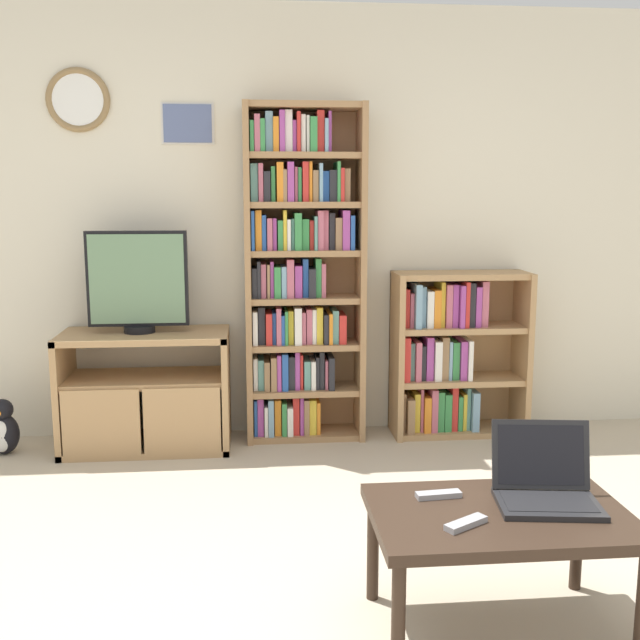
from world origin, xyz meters
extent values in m
cube|color=beige|center=(0.00, 2.40, 1.30)|extent=(6.95, 0.06, 2.60)
torus|color=olive|center=(-1.16, 2.36, 2.02)|extent=(0.37, 0.04, 0.37)
cylinder|color=white|center=(-1.16, 2.36, 2.02)|extent=(0.30, 0.02, 0.30)
cube|color=silver|center=(-0.53, 2.37, 1.90)|extent=(0.31, 0.01, 0.24)
cube|color=slate|center=(-0.53, 2.36, 1.90)|extent=(0.28, 0.02, 0.22)
cube|color=tan|center=(-1.26, 2.11, 0.35)|extent=(0.04, 0.48, 0.69)
cube|color=tan|center=(-0.33, 2.11, 0.35)|extent=(0.04, 0.48, 0.69)
cube|color=tan|center=(-0.80, 2.11, 0.67)|extent=(0.97, 0.48, 0.04)
cube|color=tan|center=(-0.80, 2.11, 0.02)|extent=(0.97, 0.48, 0.04)
cube|color=tan|center=(-0.80, 2.11, 0.41)|extent=(0.90, 0.44, 0.04)
cube|color=tan|center=(-1.02, 1.88, 0.23)|extent=(0.43, 0.02, 0.38)
cube|color=tan|center=(-0.57, 1.88, 0.23)|extent=(0.43, 0.02, 0.38)
cylinder|color=black|center=(-0.83, 2.12, 0.71)|extent=(0.18, 0.18, 0.04)
cube|color=black|center=(-0.83, 2.12, 1.01)|extent=(0.57, 0.05, 0.55)
cube|color=slate|center=(-0.83, 2.09, 1.01)|extent=(0.54, 0.01, 0.51)
cube|color=#9E754C|center=(-0.19, 2.21, 1.00)|extent=(0.04, 0.29, 2.00)
cube|color=#9E754C|center=(0.48, 2.21, 1.00)|extent=(0.04, 0.29, 2.00)
cube|color=#9E754C|center=(0.15, 2.34, 1.00)|extent=(0.71, 0.02, 2.00)
cube|color=#9E754C|center=(0.15, 2.21, 0.02)|extent=(0.64, 0.26, 0.04)
cube|color=#9E754C|center=(0.15, 2.21, 0.30)|extent=(0.64, 0.26, 0.04)
cube|color=#9E754C|center=(0.15, 2.21, 0.58)|extent=(0.64, 0.26, 0.04)
cube|color=#9E754C|center=(0.15, 2.21, 0.86)|extent=(0.64, 0.26, 0.04)
cube|color=#9E754C|center=(0.15, 2.21, 1.14)|extent=(0.64, 0.26, 0.04)
cube|color=#9E754C|center=(0.15, 2.21, 1.42)|extent=(0.64, 0.26, 0.04)
cube|color=#9E754C|center=(0.15, 2.21, 1.70)|extent=(0.64, 0.26, 0.04)
cube|color=#9E754C|center=(0.15, 2.21, 1.99)|extent=(0.64, 0.26, 0.04)
cube|color=#2856A8|center=(-0.16, 2.22, 0.15)|extent=(0.02, 0.20, 0.22)
cube|color=#9E4293|center=(-0.13, 2.22, 0.15)|extent=(0.04, 0.21, 0.23)
cube|color=white|center=(-0.10, 2.21, 0.13)|extent=(0.02, 0.23, 0.18)
cube|color=#759EB7|center=(-0.07, 2.21, 0.15)|extent=(0.03, 0.24, 0.23)
cube|color=orange|center=(-0.03, 2.22, 0.15)|extent=(0.04, 0.20, 0.22)
cube|color=#388947|center=(0.01, 2.21, 0.14)|extent=(0.03, 0.22, 0.20)
cube|color=white|center=(0.05, 2.21, 0.12)|extent=(0.03, 0.23, 0.18)
cube|color=red|center=(0.09, 2.22, 0.15)|extent=(0.04, 0.20, 0.23)
cube|color=#9E4293|center=(0.12, 2.22, 0.15)|extent=(0.02, 0.21, 0.23)
cube|color=#93704C|center=(0.15, 2.21, 0.15)|extent=(0.03, 0.22, 0.22)
cube|color=gold|center=(0.19, 2.22, 0.14)|extent=(0.04, 0.20, 0.22)
cube|color=orange|center=(0.22, 2.22, 0.14)|extent=(0.02, 0.20, 0.20)
cube|color=white|center=(-0.16, 2.22, 0.41)|extent=(0.02, 0.18, 0.20)
cube|color=#5B9389|center=(-0.12, 2.22, 0.41)|extent=(0.03, 0.18, 0.19)
cube|color=#93704C|center=(-0.09, 2.22, 0.41)|extent=(0.03, 0.21, 0.18)
cube|color=#93704C|center=(-0.05, 2.21, 0.42)|extent=(0.03, 0.23, 0.21)
cube|color=#9E4293|center=(-0.02, 2.21, 0.43)|extent=(0.02, 0.22, 0.22)
cube|color=#2856A8|center=(0.02, 2.21, 0.43)|extent=(0.04, 0.22, 0.23)
cube|color=#232328|center=(0.06, 2.22, 0.42)|extent=(0.04, 0.19, 0.20)
cube|color=#9E4293|center=(0.10, 2.22, 0.43)|extent=(0.03, 0.19, 0.23)
cube|color=red|center=(0.12, 2.22, 0.42)|extent=(0.02, 0.18, 0.21)
cube|color=#5B9389|center=(0.15, 2.22, 0.40)|extent=(0.04, 0.19, 0.18)
cube|color=white|center=(0.19, 2.22, 0.41)|extent=(0.03, 0.21, 0.18)
cube|color=#232328|center=(0.22, 2.22, 0.42)|extent=(0.02, 0.20, 0.20)
cube|color=#232328|center=(0.24, 2.22, 0.43)|extent=(0.03, 0.19, 0.23)
cube|color=#B75B70|center=(0.27, 2.22, 0.41)|extent=(0.02, 0.21, 0.18)
cube|color=#232328|center=(0.30, 2.21, 0.42)|extent=(0.03, 0.23, 0.20)
cube|color=white|center=(-0.15, 2.21, 0.70)|extent=(0.03, 0.22, 0.20)
cube|color=#232328|center=(-0.12, 2.22, 0.71)|extent=(0.04, 0.18, 0.22)
cube|color=red|center=(-0.07, 2.22, 0.69)|extent=(0.04, 0.22, 0.19)
cube|color=#2856A8|center=(-0.04, 2.22, 0.69)|extent=(0.02, 0.19, 0.19)
cube|color=#B75B70|center=(-0.02, 2.21, 0.71)|extent=(0.03, 0.23, 0.22)
cube|color=#2856A8|center=(0.01, 2.21, 0.69)|extent=(0.02, 0.22, 0.18)
cube|color=#388947|center=(0.03, 2.21, 0.70)|extent=(0.02, 0.23, 0.20)
cube|color=gold|center=(0.06, 2.22, 0.70)|extent=(0.03, 0.19, 0.20)
cube|color=white|center=(0.10, 2.21, 0.71)|extent=(0.04, 0.23, 0.22)
cube|color=#B75B70|center=(0.13, 2.22, 0.69)|extent=(0.02, 0.20, 0.19)
cube|color=#B75B70|center=(0.17, 2.22, 0.70)|extent=(0.03, 0.19, 0.21)
cube|color=white|center=(0.20, 2.22, 0.70)|extent=(0.02, 0.19, 0.21)
cube|color=gold|center=(0.23, 2.22, 0.71)|extent=(0.04, 0.20, 0.22)
cube|color=#232328|center=(0.27, 2.21, 0.69)|extent=(0.03, 0.23, 0.18)
cube|color=orange|center=(0.29, 2.21, 0.69)|extent=(0.02, 0.23, 0.18)
cube|color=#5B9389|center=(0.32, 2.22, 0.70)|extent=(0.04, 0.20, 0.20)
cube|color=red|center=(0.37, 2.21, 0.68)|extent=(0.04, 0.22, 0.17)
cube|color=#232328|center=(-0.15, 2.22, 0.97)|extent=(0.03, 0.21, 0.18)
cube|color=#232328|center=(-0.13, 2.22, 0.99)|extent=(0.02, 0.21, 0.22)
cube|color=#B75B70|center=(-0.10, 2.22, 0.98)|extent=(0.03, 0.19, 0.20)
cube|color=#93704C|center=(-0.07, 2.22, 0.98)|extent=(0.02, 0.21, 0.20)
cube|color=#9E4293|center=(-0.05, 2.22, 0.99)|extent=(0.02, 0.19, 0.21)
cube|color=#388947|center=(-0.02, 2.21, 0.97)|extent=(0.04, 0.22, 0.18)
cube|color=#759EB7|center=(0.02, 2.22, 0.97)|extent=(0.03, 0.21, 0.18)
cube|color=#B75B70|center=(0.06, 2.21, 0.99)|extent=(0.04, 0.22, 0.23)
cube|color=#9E4293|center=(0.10, 2.22, 0.97)|extent=(0.04, 0.20, 0.19)
cube|color=#2856A8|center=(0.15, 2.22, 0.99)|extent=(0.03, 0.18, 0.23)
cube|color=#232328|center=(0.18, 2.21, 0.97)|extent=(0.04, 0.23, 0.17)
cube|color=#388947|center=(0.22, 2.22, 0.99)|extent=(0.03, 0.19, 0.23)
cube|color=#B75B70|center=(0.25, 2.22, 0.98)|extent=(0.02, 0.19, 0.20)
cube|color=#2856A8|center=(-0.16, 2.21, 1.28)|extent=(0.02, 0.24, 0.23)
cube|color=orange|center=(-0.13, 2.22, 1.28)|extent=(0.04, 0.20, 0.23)
cube|color=#2856A8|center=(-0.09, 2.22, 1.26)|extent=(0.02, 0.20, 0.20)
cube|color=#B75B70|center=(-0.06, 2.21, 1.25)|extent=(0.03, 0.22, 0.19)
cube|color=#9E4293|center=(-0.03, 2.22, 1.25)|extent=(0.02, 0.19, 0.19)
cube|color=#388947|center=(0.00, 2.22, 1.25)|extent=(0.03, 0.20, 0.17)
cube|color=gold|center=(0.03, 2.22, 1.28)|extent=(0.02, 0.20, 0.23)
cube|color=white|center=(0.05, 2.22, 1.25)|extent=(0.02, 0.22, 0.18)
cube|color=#5B9389|center=(0.07, 2.22, 1.25)|extent=(0.02, 0.19, 0.18)
cube|color=#388947|center=(0.10, 2.21, 1.27)|extent=(0.04, 0.23, 0.22)
cube|color=#388947|center=(0.15, 2.22, 1.25)|extent=(0.04, 0.20, 0.18)
cube|color=red|center=(0.18, 2.22, 1.25)|extent=(0.02, 0.18, 0.17)
cube|color=#5B9389|center=(0.21, 2.21, 1.26)|extent=(0.02, 0.23, 0.20)
cube|color=#B75B70|center=(0.23, 2.22, 1.28)|extent=(0.03, 0.22, 0.23)
cube|color=#B75B70|center=(0.27, 2.22, 1.28)|extent=(0.03, 0.18, 0.23)
cube|color=#232328|center=(0.30, 2.22, 1.27)|extent=(0.03, 0.18, 0.22)
cube|color=#93704C|center=(0.34, 2.22, 1.25)|extent=(0.04, 0.21, 0.19)
cube|color=#9E4293|center=(0.38, 2.21, 1.28)|extent=(0.04, 0.23, 0.23)
cube|color=#2856A8|center=(0.42, 2.21, 1.26)|extent=(0.03, 0.23, 0.20)
cube|color=#5B9389|center=(-0.15, 2.22, 1.55)|extent=(0.04, 0.18, 0.22)
cube|color=#B75B70|center=(-0.11, 2.22, 1.55)|extent=(0.03, 0.20, 0.22)
cube|color=#232328|center=(-0.07, 2.22, 1.53)|extent=(0.04, 0.21, 0.17)
cube|color=#388947|center=(-0.04, 2.22, 1.54)|extent=(0.02, 0.19, 0.20)
cube|color=orange|center=(0.00, 2.21, 1.55)|extent=(0.04, 0.23, 0.22)
cube|color=#93704C|center=(0.03, 2.21, 1.53)|extent=(0.02, 0.23, 0.18)
cube|color=#9E4293|center=(0.06, 2.21, 1.55)|extent=(0.04, 0.23, 0.23)
cube|color=#B75B70|center=(0.09, 2.22, 1.54)|extent=(0.02, 0.19, 0.20)
cube|color=#388947|center=(0.11, 2.22, 1.54)|extent=(0.02, 0.20, 0.20)
cube|color=red|center=(0.15, 2.21, 1.56)|extent=(0.03, 0.22, 0.23)
cube|color=orange|center=(0.18, 2.22, 1.56)|extent=(0.02, 0.21, 0.23)
cube|color=#93704C|center=(0.21, 2.22, 1.53)|extent=(0.03, 0.21, 0.18)
cube|color=#759EB7|center=(0.24, 2.21, 1.55)|extent=(0.02, 0.23, 0.22)
cube|color=#2856A8|center=(0.27, 2.22, 1.53)|extent=(0.04, 0.18, 0.18)
cube|color=#232328|center=(0.31, 2.22, 1.53)|extent=(0.04, 0.21, 0.18)
cube|color=#388947|center=(0.34, 2.21, 1.56)|extent=(0.02, 0.23, 0.23)
cube|color=red|center=(0.36, 2.21, 1.54)|extent=(0.02, 0.23, 0.19)
cube|color=#93704C|center=(0.39, 2.22, 1.54)|extent=(0.03, 0.20, 0.19)
cube|color=#388947|center=(-0.16, 2.21, 1.81)|extent=(0.02, 0.23, 0.17)
cube|color=#B75B70|center=(-0.13, 2.21, 1.83)|extent=(0.03, 0.23, 0.21)
cube|color=#388947|center=(-0.10, 2.21, 1.81)|extent=(0.03, 0.23, 0.18)
cube|color=#759EB7|center=(-0.06, 2.22, 1.84)|extent=(0.04, 0.19, 0.23)
cube|color=orange|center=(-0.02, 2.22, 1.82)|extent=(0.03, 0.22, 0.19)
cube|color=#9E4293|center=(0.01, 2.21, 1.84)|extent=(0.03, 0.22, 0.23)
cube|color=white|center=(0.05, 2.22, 1.84)|extent=(0.04, 0.19, 0.23)
cube|color=#9E4293|center=(0.09, 2.22, 1.81)|extent=(0.02, 0.19, 0.18)
cube|color=red|center=(0.11, 2.21, 1.84)|extent=(0.02, 0.22, 0.22)
cube|color=white|center=(0.14, 2.22, 1.83)|extent=(0.03, 0.20, 0.21)
cube|color=white|center=(0.16, 2.22, 1.83)|extent=(0.02, 0.20, 0.20)
cube|color=#388947|center=(0.19, 2.21, 1.82)|extent=(0.04, 0.23, 0.20)
cube|color=red|center=(0.23, 2.22, 1.84)|extent=(0.04, 0.20, 0.23)
cube|color=#759EB7|center=(0.27, 2.21, 1.82)|extent=(0.02, 0.24, 0.19)
cube|color=#9E4293|center=(0.29, 2.22, 1.84)|extent=(0.02, 0.19, 0.23)
cube|color=tan|center=(0.71, 2.19, 0.51)|extent=(0.04, 0.32, 1.02)
cube|color=tan|center=(1.50, 2.19, 0.51)|extent=(0.04, 0.32, 1.02)
cube|color=tan|center=(1.11, 2.34, 0.51)|extent=(0.83, 0.02, 1.02)
cube|color=tan|center=(1.11, 2.19, 0.02)|extent=(0.75, 0.28, 0.04)
cube|color=tan|center=(1.11, 2.19, 0.34)|extent=(0.75, 0.28, 0.04)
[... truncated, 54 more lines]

